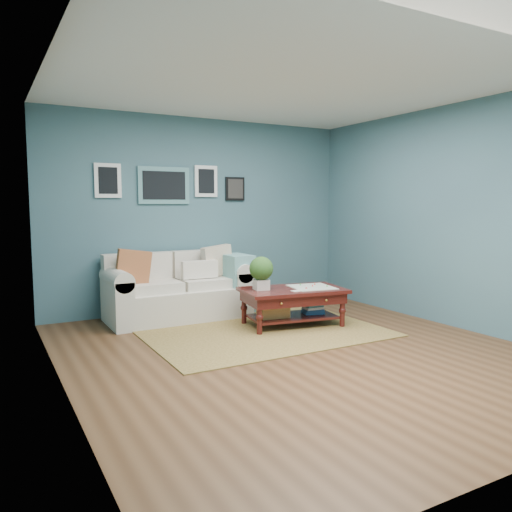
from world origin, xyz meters
TOP-DOWN VIEW (x-y plane):
  - room_shell at (-0.01, 0.06)m, footprint 5.00×5.02m
  - area_rug at (0.07, 0.98)m, footprint 2.72×2.17m
  - loveseat at (-0.48, 2.02)m, footprint 1.87×0.85m
  - coffee_table at (0.47, 0.97)m, footprint 1.34×0.91m

SIDE VIEW (x-z plane):
  - area_rug at x=0.07m, z-range 0.00..0.01m
  - coffee_table at x=0.47m, z-range -0.05..0.82m
  - loveseat at x=-0.48m, z-range -0.09..0.87m
  - room_shell at x=-0.01m, z-range 0.01..2.71m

